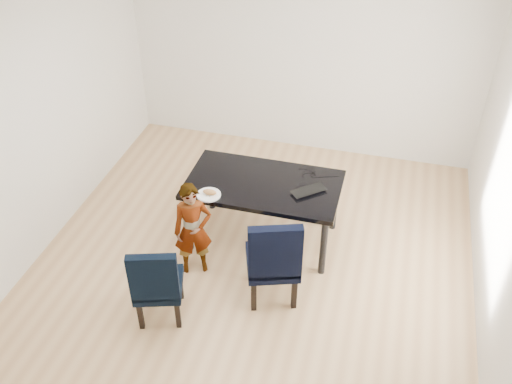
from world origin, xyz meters
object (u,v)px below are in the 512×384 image
(laptop, at_px, (306,188))
(chair_right, at_px, (273,255))
(plate, at_px, (209,195))
(child, at_px, (193,230))
(dining_table, at_px, (263,211))
(chair_left, at_px, (158,279))

(laptop, bearing_deg, chair_right, 37.48)
(chair_right, xyz_separation_m, plate, (-0.77, 0.43, 0.25))
(child, relative_size, plate, 4.27)
(dining_table, bearing_deg, child, -130.52)
(dining_table, distance_m, chair_left, 1.46)
(dining_table, height_order, child, child)
(chair_left, bearing_deg, chair_right, 11.12)
(dining_table, relative_size, chair_left, 1.77)
(chair_left, relative_size, laptop, 2.49)
(chair_left, height_order, laptop, chair_left)
(child, relative_size, laptop, 2.91)
(chair_left, xyz_separation_m, chair_right, (0.96, 0.52, 0.06))
(chair_right, bearing_deg, child, 152.21)
(dining_table, xyz_separation_m, laptop, (0.45, 0.00, 0.39))
(chair_right, distance_m, plate, 0.92)
(dining_table, xyz_separation_m, child, (-0.56, -0.65, 0.15))
(chair_right, relative_size, child, 0.97)
(dining_table, height_order, chair_left, chair_left)
(child, bearing_deg, laptop, 8.15)
(chair_right, bearing_deg, plate, 131.80)
(chair_left, bearing_deg, laptop, 32.01)
(plate, bearing_deg, dining_table, 36.05)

